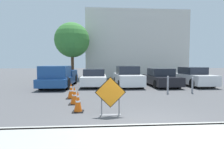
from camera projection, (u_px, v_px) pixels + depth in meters
The scene contains 16 objects.
ground_plane at pixel (117, 85), 14.75m from camera, with size 96.00×96.00×0.00m, color #4C4C4F.
sidewalk_strip at pixel (169, 147), 3.67m from camera, with size 23.23×2.26×0.14m.
curb_lip at pixel (152, 127), 4.80m from camera, with size 23.23×0.20×0.14m.
road_closed_sign at pixel (110, 95), 6.03m from camera, with size 1.08×0.20×1.37m.
traffic_cone_nearest at pixel (78, 101), 6.53m from camera, with size 0.41×0.41×0.81m.
traffic_cone_second at pixel (75, 95), 7.77m from camera, with size 0.49×0.49×0.80m.
traffic_cone_third at pixel (71, 91), 9.01m from camera, with size 0.48×0.48×0.82m.
pickup_truck at pixel (59, 77), 13.33m from camera, with size 2.13×5.56×1.63m.
parked_car_nearest at pixel (94, 78), 13.97m from camera, with size 1.92×4.23×1.36m.
parked_car_second at pixel (128, 77), 14.02m from camera, with size 1.95×4.40×1.59m.
parked_car_third at pixel (161, 78), 14.00m from camera, with size 1.96×4.29×1.40m.
parked_car_fourth at pixel (193, 77), 14.22m from camera, with size 1.91×4.35×1.50m.
bollard_nearest at pixel (168, 84), 10.46m from camera, with size 0.12×0.12×1.07m.
bollard_second at pixel (192, 85), 10.57m from camera, with size 0.12×0.12×0.97m.
building_facade_backdrop at pixel (135, 46), 23.64m from camera, with size 12.82×5.00×8.38m.
street_tree_behind_lot at pixel (72, 40), 18.94m from camera, with size 3.76×3.76×6.21m.
Camera 1 is at (-1.44, -4.60, 1.83)m, focal length 28.00 mm.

